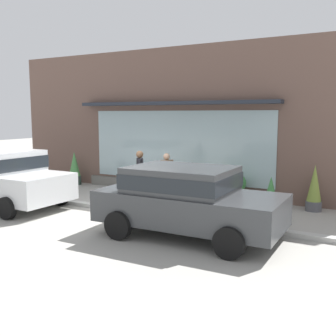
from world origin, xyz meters
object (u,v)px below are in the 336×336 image
at_px(potted_plant_near_hydrant, 314,189).
at_px(pedestrian_with_handbag, 166,174).
at_px(potted_plant_trailing_edge, 196,190).
at_px(potted_plant_window_center, 75,169).
at_px(potted_plant_window_left, 168,186).
at_px(parked_car_dark_gray, 186,197).
at_px(pedestrian_passerby, 140,173).
at_px(potted_plant_corner_tall, 271,193).
at_px(parked_car_silver, 3,175).
at_px(fire_hydrant, 178,192).
at_px(potted_plant_by_entrance, 236,186).

bearing_deg(potted_plant_near_hydrant, pedestrian_with_handbag, -166.64).
bearing_deg(potted_plant_trailing_edge, potted_plant_window_center, 179.50).
height_order(potted_plant_trailing_edge, potted_plant_window_left, potted_plant_window_left).
bearing_deg(parked_car_dark_gray, pedestrian_with_handbag, 126.01).
xyz_separation_m(potted_plant_trailing_edge, potted_plant_near_hydrant, (3.67, 0.09, 0.35)).
bearing_deg(potted_plant_near_hydrant, pedestrian_passerby, -160.02).
bearing_deg(parked_car_dark_gray, potted_plant_corner_tall, 74.37).
xyz_separation_m(potted_plant_window_center, potted_plant_near_hydrant, (8.96, 0.05, 0.02)).
bearing_deg(pedestrian_passerby, parked_car_dark_gray, 16.68).
xyz_separation_m(parked_car_dark_gray, potted_plant_corner_tall, (0.96, 3.64, -0.45)).
relative_size(pedestrian_with_handbag, potted_plant_corner_tall, 1.64).
bearing_deg(pedestrian_with_handbag, pedestrian_passerby, 3.58).
height_order(potted_plant_trailing_edge, potted_plant_window_center, potted_plant_window_center).
bearing_deg(potted_plant_corner_tall, parked_car_dark_gray, -104.76).
bearing_deg(parked_car_silver, potted_plant_near_hydrant, 26.69).
height_order(pedestrian_with_handbag, potted_plant_window_left, pedestrian_with_handbag).
relative_size(parked_car_dark_gray, potted_plant_near_hydrant, 3.12).
bearing_deg(potted_plant_trailing_edge, potted_plant_corner_tall, -3.67).
relative_size(fire_hydrant, potted_plant_window_left, 1.42).
xyz_separation_m(parked_car_silver, potted_plant_corner_tall, (7.05, 3.69, -0.49)).
bearing_deg(potted_plant_by_entrance, potted_plant_corner_tall, -11.44).
relative_size(potted_plant_corner_tall, potted_plant_near_hydrant, 0.70).
distance_m(potted_plant_corner_tall, potted_plant_near_hydrant, 1.21).
xyz_separation_m(pedestrian_passerby, parked_car_silver, (-3.43, -2.21, -0.04)).
relative_size(pedestrian_passerby, potted_plant_by_entrance, 1.79).
distance_m(parked_car_silver, potted_plant_near_hydrant, 9.13).
bearing_deg(parked_car_silver, potted_plant_by_entrance, 34.71).
distance_m(pedestrian_with_handbag, potted_plant_window_center, 4.78).
height_order(potted_plant_corner_tall, potted_plant_near_hydrant, potted_plant_near_hydrant).
distance_m(parked_car_silver, potted_plant_by_entrance, 7.10).
xyz_separation_m(fire_hydrant, pedestrian_passerby, (-1.22, -0.19, 0.50)).
relative_size(potted_plant_trailing_edge, potted_plant_by_entrance, 0.61).
bearing_deg(potted_plant_corner_tall, potted_plant_window_center, 178.48).
relative_size(potted_plant_corner_tall, potted_plant_window_center, 0.72).
distance_m(pedestrian_with_handbag, potted_plant_near_hydrant, 4.41).
bearing_deg(fire_hydrant, pedestrian_passerby, -171.21).
bearing_deg(pedestrian_passerby, potted_plant_window_left, 141.05).
height_order(pedestrian_passerby, potted_plant_by_entrance, pedestrian_passerby).
bearing_deg(potted_plant_near_hydrant, potted_plant_window_left, -177.26).
bearing_deg(potted_plant_by_entrance, pedestrian_with_handbag, -153.05).
height_order(potted_plant_corner_tall, potted_plant_by_entrance, potted_plant_corner_tall).
bearing_deg(potted_plant_trailing_edge, potted_plant_by_entrance, 3.15).
height_order(pedestrian_passerby, potted_plant_near_hydrant, pedestrian_passerby).
xyz_separation_m(potted_plant_trailing_edge, potted_plant_window_center, (-5.29, 0.05, 0.33)).
xyz_separation_m(potted_plant_corner_tall, potted_plant_window_left, (-3.50, 0.03, -0.09)).
height_order(fire_hydrant, potted_plant_by_entrance, fire_hydrant).
relative_size(potted_plant_trailing_edge, potted_plant_corner_tall, 0.60).
height_order(pedestrian_passerby, potted_plant_corner_tall, pedestrian_passerby).
xyz_separation_m(parked_car_silver, potted_plant_near_hydrant, (8.22, 3.95, -0.30)).
bearing_deg(fire_hydrant, potted_plant_window_center, 164.42).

